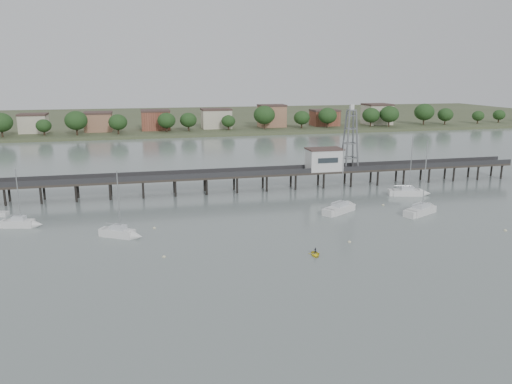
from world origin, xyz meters
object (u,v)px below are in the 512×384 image
pier (221,176)px  yellow_dinghy (315,255)px  lattice_tower (350,140)px  sailboat_d (425,209)px  sailboat_c (344,208)px  sailboat_f (124,234)px  sailboat_e (413,193)px  sailboat_b (25,224)px

pier → yellow_dinghy: size_ratio=59.67×
lattice_tower → yellow_dinghy: 51.06m
pier → sailboat_d: sailboat_d is taller
sailboat_c → sailboat_f: sailboat_c is taller
sailboat_e → sailboat_b: bearing=-161.4°
yellow_dinghy → sailboat_c: bearing=66.9°
sailboat_f → pier: bearing=84.5°
pier → sailboat_f: 35.38m
sailboat_b → lattice_tower: bearing=27.5°
lattice_tower → sailboat_c: size_ratio=1.03×
sailboat_e → yellow_dinghy: bearing=-123.5°
pier → sailboat_f: bearing=-126.4°
lattice_tower → sailboat_f: 60.50m
sailboat_f → yellow_dinghy: sailboat_f is taller
sailboat_f → yellow_dinghy: bearing=2.5°
pier → sailboat_e: (41.37, -12.99, -3.16)m
sailboat_d → yellow_dinghy: size_ratio=5.99×
sailboat_f → sailboat_c: bearing=40.3°
sailboat_e → sailboat_f: size_ratio=1.19×
sailboat_f → yellow_dinghy: 32.00m
lattice_tower → sailboat_e: bearing=-52.8°
sailboat_b → sailboat_e: sailboat_e is taller
yellow_dinghy → pier: bearing=108.8°
sailboat_e → sailboat_d: 14.13m
pier → sailboat_d: bearing=-35.8°
pier → sailboat_e: sailboat_e is taller
sailboat_b → sailboat_d: size_ratio=0.73×
pier → sailboat_f: size_ratio=12.71×
lattice_tower → sailboat_d: 28.61m
sailboat_f → sailboat_e: bearing=44.7°
pier → sailboat_b: 42.59m
sailboat_e → yellow_dinghy: 45.80m
sailboat_e → sailboat_d: sailboat_d is taller
sailboat_d → sailboat_f: bearing=154.8°
sailboat_f → lattice_tower: bearing=59.3°
pier → sailboat_e: bearing=-17.4°
sailboat_c → sailboat_d: (14.91, -4.87, -0.00)m
sailboat_d → sailboat_c: bearing=134.5°
lattice_tower → yellow_dinghy: lattice_tower is taller
sailboat_c → sailboat_d: size_ratio=1.00×
pier → lattice_tower: lattice_tower is taller
pier → lattice_tower: bearing=0.0°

